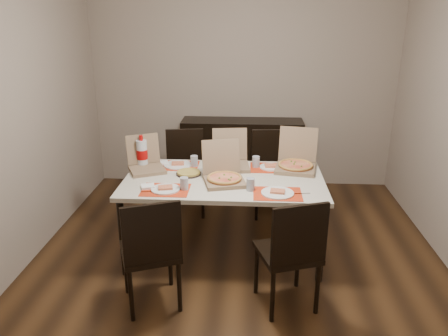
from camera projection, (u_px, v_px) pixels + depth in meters
The scene contains 20 objects.
ground at pixel (237, 262), 4.04m from camera, with size 3.80×4.00×0.02m, color #412814.
room_walls at pixel (240, 64), 3.85m from camera, with size 3.84×4.02×2.62m.
sideboard at pixel (242, 155), 5.55m from camera, with size 1.50×0.40×0.90m, color black.
dining_table at pixel (224, 185), 3.97m from camera, with size 1.80×1.00×0.75m.
chair_near_left at pixel (151, 249), 3.24m from camera, with size 0.54×0.54×0.93m.
chair_near_right at pixel (292, 250), 3.23m from camera, with size 0.53×0.53×0.93m.
chair_far_left at pixel (185, 168), 4.92m from camera, with size 0.48×0.48×0.93m.
chair_far_right at pixel (271, 169), 4.89m from camera, with size 0.46×0.46×0.93m.
setting_near_left at pixel (168, 188), 3.69m from camera, with size 0.43×0.30×0.11m.
setting_near_right at pixel (271, 191), 3.63m from camera, with size 0.53×0.30×0.11m.
setting_far_left at pixel (180, 164), 4.26m from camera, with size 0.43×0.30×0.11m.
setting_far_right at pixel (267, 166), 4.21m from camera, with size 0.49×0.30×0.11m.
napkin_loose at pixel (233, 177), 3.95m from camera, with size 0.12×0.11×0.02m, color white.
pizza_box_center at pixel (224, 176), 3.86m from camera, with size 0.42×0.45×0.34m.
pizza_box_right at pixel (296, 163), 4.17m from camera, with size 0.43×0.47×0.37m.
pizza_box_left at pixel (146, 164), 4.15m from camera, with size 0.43×0.45×0.31m.
pizza_box_extra at pixel (231, 161), 4.24m from camera, with size 0.38×0.42×0.34m.
faina_plate at pixel (189, 173), 4.04m from camera, with size 0.23×0.23×0.03m.
dip_bowl at pixel (232, 172), 4.06m from camera, with size 0.13×0.13×0.03m, color white.
soda_bottle at pixel (142, 154), 4.20m from camera, with size 0.11×0.11×0.32m.
Camera 1 is at (0.10, -3.50, 2.18)m, focal length 35.00 mm.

